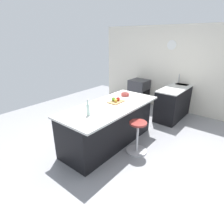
{
  "coord_description": "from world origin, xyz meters",
  "views": [
    {
      "loc": [
        2.9,
        2.28,
        2.28
      ],
      "look_at": [
        0.12,
        0.02,
        0.79
      ],
      "focal_mm": 29.21,
      "sensor_mm": 36.0,
      "label": 1
    }
  ],
  "objects_px": {
    "oven_range": "(139,92)",
    "cutting_board": "(116,102)",
    "stool_by_window": "(137,138)",
    "apple_red": "(118,99)",
    "water_bottle": "(88,109)",
    "apple_yellow": "(116,100)",
    "kitchen_island": "(109,124)",
    "fruit_bowl": "(125,94)",
    "apple_green": "(114,99)"
  },
  "relations": [
    {
      "from": "oven_range",
      "to": "cutting_board",
      "type": "bearing_deg",
      "value": 19.53
    },
    {
      "from": "stool_by_window",
      "to": "apple_red",
      "type": "distance_m",
      "value": 0.97
    },
    {
      "from": "stool_by_window",
      "to": "cutting_board",
      "type": "distance_m",
      "value": 0.92
    },
    {
      "from": "stool_by_window",
      "to": "water_bottle",
      "type": "relative_size",
      "value": 2.22
    },
    {
      "from": "oven_range",
      "to": "apple_yellow",
      "type": "relative_size",
      "value": 12.01
    },
    {
      "from": "kitchen_island",
      "to": "stool_by_window",
      "type": "bearing_deg",
      "value": 97.75
    },
    {
      "from": "cutting_board",
      "to": "stool_by_window",
      "type": "bearing_deg",
      "value": 77.62
    },
    {
      "from": "kitchen_island",
      "to": "apple_yellow",
      "type": "height_order",
      "value": "apple_yellow"
    },
    {
      "from": "kitchen_island",
      "to": "cutting_board",
      "type": "xyz_separation_m",
      "value": [
        -0.24,
        0.02,
        0.47
      ]
    },
    {
      "from": "cutting_board",
      "to": "fruit_bowl",
      "type": "xyz_separation_m",
      "value": [
        -0.51,
        -0.12,
        0.03
      ]
    },
    {
      "from": "apple_yellow",
      "to": "fruit_bowl",
      "type": "bearing_deg",
      "value": -166.16
    },
    {
      "from": "kitchen_island",
      "to": "fruit_bowl",
      "type": "relative_size",
      "value": 11.93
    },
    {
      "from": "cutting_board",
      "to": "water_bottle",
      "type": "height_order",
      "value": "water_bottle"
    },
    {
      "from": "kitchen_island",
      "to": "apple_yellow",
      "type": "bearing_deg",
      "value": 168.24
    },
    {
      "from": "stool_by_window",
      "to": "kitchen_island",
      "type": "bearing_deg",
      "value": -82.25
    },
    {
      "from": "apple_red",
      "to": "apple_yellow",
      "type": "height_order",
      "value": "apple_red"
    },
    {
      "from": "oven_range",
      "to": "kitchen_island",
      "type": "distance_m",
      "value": 2.81
    },
    {
      "from": "water_bottle",
      "to": "fruit_bowl",
      "type": "relative_size",
      "value": 1.6
    },
    {
      "from": "water_bottle",
      "to": "fruit_bowl",
      "type": "height_order",
      "value": "water_bottle"
    },
    {
      "from": "oven_range",
      "to": "apple_green",
      "type": "xyz_separation_m",
      "value": [
        2.45,
        0.8,
        0.55
      ]
    },
    {
      "from": "cutting_board",
      "to": "apple_green",
      "type": "relative_size",
      "value": 4.03
    },
    {
      "from": "apple_green",
      "to": "apple_red",
      "type": "relative_size",
      "value": 1.07
    },
    {
      "from": "water_bottle",
      "to": "fruit_bowl",
      "type": "xyz_separation_m",
      "value": [
        -1.4,
        -0.16,
        -0.08
      ]
    },
    {
      "from": "apple_red",
      "to": "apple_yellow",
      "type": "bearing_deg",
      "value": 8.62
    },
    {
      "from": "stool_by_window",
      "to": "water_bottle",
      "type": "distance_m",
      "value": 1.22
    },
    {
      "from": "kitchen_island",
      "to": "cutting_board",
      "type": "relative_size",
      "value": 6.48
    },
    {
      "from": "stool_by_window",
      "to": "oven_range",
      "type": "bearing_deg",
      "value": -149.22
    },
    {
      "from": "oven_range",
      "to": "fruit_bowl",
      "type": "relative_size",
      "value": 4.53
    },
    {
      "from": "kitchen_island",
      "to": "fruit_bowl",
      "type": "xyz_separation_m",
      "value": [
        -0.75,
        -0.09,
        0.5
      ]
    },
    {
      "from": "apple_red",
      "to": "oven_range",
      "type": "bearing_deg",
      "value": -159.92
    },
    {
      "from": "apple_red",
      "to": "kitchen_island",
      "type": "bearing_deg",
      "value": -4.64
    },
    {
      "from": "oven_range",
      "to": "kitchen_island",
      "type": "relative_size",
      "value": 0.38
    },
    {
      "from": "apple_red",
      "to": "apple_yellow",
      "type": "relative_size",
      "value": 1.14
    },
    {
      "from": "apple_green",
      "to": "oven_range",
      "type": "bearing_deg",
      "value": -161.92
    },
    {
      "from": "oven_range",
      "to": "kitchen_island",
      "type": "height_order",
      "value": "kitchen_island"
    },
    {
      "from": "stool_by_window",
      "to": "apple_green",
      "type": "xyz_separation_m",
      "value": [
        -0.13,
        -0.74,
        0.67
      ]
    },
    {
      "from": "stool_by_window",
      "to": "apple_green",
      "type": "bearing_deg",
      "value": -100.16
    },
    {
      "from": "fruit_bowl",
      "to": "apple_yellow",
      "type": "bearing_deg",
      "value": 13.84
    },
    {
      "from": "oven_range",
      "to": "water_bottle",
      "type": "bearing_deg",
      "value": 15.2
    },
    {
      "from": "apple_yellow",
      "to": "water_bottle",
      "type": "bearing_deg",
      "value": 1.51
    },
    {
      "from": "cutting_board",
      "to": "apple_yellow",
      "type": "bearing_deg",
      "value": 23.51
    },
    {
      "from": "oven_range",
      "to": "apple_green",
      "type": "distance_m",
      "value": 2.63
    },
    {
      "from": "stool_by_window",
      "to": "fruit_bowl",
      "type": "distance_m",
      "value": 1.21
    },
    {
      "from": "cutting_board",
      "to": "apple_green",
      "type": "height_order",
      "value": "apple_green"
    },
    {
      "from": "oven_range",
      "to": "stool_by_window",
      "type": "relative_size",
      "value": 1.27
    },
    {
      "from": "oven_range",
      "to": "apple_green",
      "type": "height_order",
      "value": "apple_green"
    },
    {
      "from": "fruit_bowl",
      "to": "apple_green",
      "type": "bearing_deg",
      "value": 5.75
    },
    {
      "from": "apple_green",
      "to": "apple_yellow",
      "type": "xyz_separation_m",
      "value": [
        0.03,
        0.08,
        -0.01
      ]
    },
    {
      "from": "stool_by_window",
      "to": "fruit_bowl",
      "type": "relative_size",
      "value": 3.55
    },
    {
      "from": "stool_by_window",
      "to": "fruit_bowl",
      "type": "xyz_separation_m",
      "value": [
        -0.65,
        -0.79,
        0.64
      ]
    }
  ]
}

